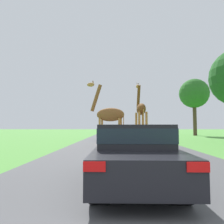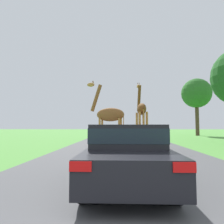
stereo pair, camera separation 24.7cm
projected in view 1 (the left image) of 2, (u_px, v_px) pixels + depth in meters
name	position (u px, v px, depth m)	size (l,w,h in m)	color
road	(120.00, 135.00, 31.00)	(7.72, 120.00, 0.00)	#4C4C4F
giraffe_near_road	(109.00, 114.00, 14.17)	(2.80, 1.12, 4.70)	#B77F3D
giraffe_companion	(141.00, 112.00, 16.14)	(0.91, 2.53, 5.16)	#B77F3D
car_lead_maroon	(134.00, 152.00, 4.77)	(1.77, 3.98, 1.40)	black
car_queue_right	(107.00, 133.00, 19.38)	(1.70, 4.09, 1.31)	navy
car_queue_left	(141.00, 137.00, 10.86)	(1.83, 4.22, 1.43)	#561914
car_far_ahead	(140.00, 132.00, 22.87)	(1.83, 4.64, 1.36)	gray
tree_right_cluster	(194.00, 94.00, 28.85)	(4.19, 4.19, 8.17)	#4C3828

